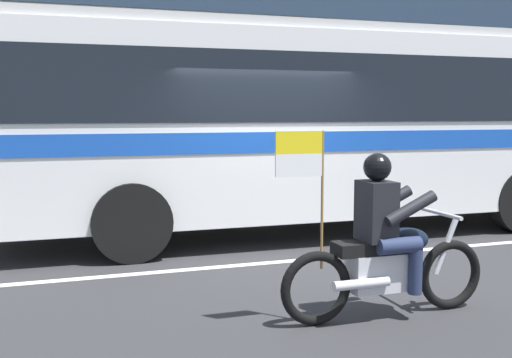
% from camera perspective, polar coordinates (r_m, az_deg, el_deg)
% --- Properties ---
extents(ground_plane, '(60.00, 60.00, 0.00)m').
position_cam_1_polar(ground_plane, '(8.47, 0.98, -6.88)').
color(ground_plane, '#2B2B2D').
extents(sidewalk_curb, '(28.00, 3.80, 0.15)m').
position_cam_1_polar(sidewalk_curb, '(13.29, -6.43, -1.75)').
color(sidewalk_curb, '#A39E93').
rests_on(sidewalk_curb, ground_plane).
extents(lane_center_stripe, '(26.60, 0.14, 0.01)m').
position_cam_1_polar(lane_center_stripe, '(7.93, 2.45, -7.79)').
color(lane_center_stripe, silver).
rests_on(lane_center_stripe, ground_plane).
extents(transit_bus, '(10.62, 2.72, 3.22)m').
position_cam_1_polar(transit_bus, '(9.90, 6.57, 5.98)').
color(transit_bus, white).
rests_on(transit_bus, ground_plane).
extents(motorcycle_with_rider, '(2.20, 0.64, 1.78)m').
position_cam_1_polar(motorcycle_with_rider, '(5.84, 12.03, -6.40)').
color(motorcycle_with_rider, black).
rests_on(motorcycle_with_rider, ground_plane).
extents(fire_hydrant, '(0.22, 0.30, 0.75)m').
position_cam_1_polar(fire_hydrant, '(11.69, -13.75, -0.81)').
color(fire_hydrant, '#4C8C3F').
rests_on(fire_hydrant, sidewalk_curb).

